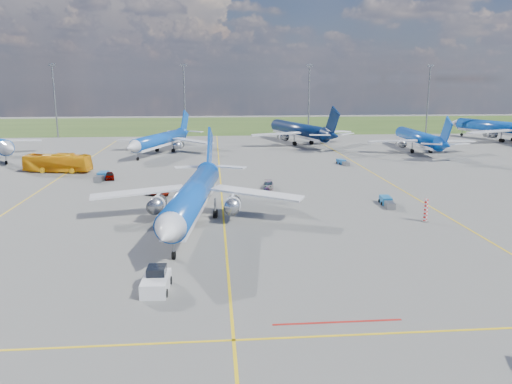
{
  "coord_description": "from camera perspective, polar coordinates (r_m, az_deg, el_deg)",
  "views": [
    {
      "loc": [
        -1.17,
        -52.09,
        18.07
      ],
      "look_at": [
        4.14,
        9.57,
        4.0
      ],
      "focal_mm": 35.0,
      "sensor_mm": 36.0,
      "label": 1
    }
  ],
  "objects": [
    {
      "name": "floodlight_masts",
      "position": [
        162.57,
        -0.99,
        10.86
      ],
      "size": [
        202.2,
        0.5,
        22.7
      ],
      "color": "slate",
      "rests_on": "ground"
    },
    {
      "name": "main_airliner",
      "position": [
        64.65,
        -7.09,
        -3.52
      ],
      "size": [
        34.81,
        43.03,
        10.39
      ],
      "primitive_type": null,
      "rotation": [
        0.0,
        0.0,
        -0.12
      ],
      "color": "#0C44A8",
      "rests_on": "ground"
    },
    {
      "name": "apron_bus",
      "position": [
        106.17,
        -21.74,
        3.1
      ],
      "size": [
        13.59,
        5.47,
        3.69
      ],
      "primitive_type": "imported",
      "rotation": [
        0.0,
        0.0,
        1.39
      ],
      "color": "#F0A10E",
      "rests_on": "ground"
    },
    {
      "name": "service_car_a",
      "position": [
        95.62,
        -16.4,
        1.8
      ],
      "size": [
        2.34,
        4.22,
        1.36
      ],
      "primitive_type": "imported",
      "rotation": [
        0.0,
        0.0,
        0.19
      ],
      "color": "#999999",
      "rests_on": "ground"
    },
    {
      "name": "baggage_tug_e",
      "position": [
        109.32,
        9.89,
        3.35
      ],
      "size": [
        2.04,
        4.63,
        1.01
      ],
      "rotation": [
        0.0,
        0.0,
        0.2
      ],
      "color": "#1A5AA1",
      "rests_on": "ground"
    },
    {
      "name": "warning_post",
      "position": [
        68.0,
        18.82,
        -2.0
      ],
      "size": [
        0.5,
        0.5,
        3.0
      ],
      "primitive_type": "cylinder",
      "color": "red",
      "rests_on": "ground"
    },
    {
      "name": "taxiway_lines",
      "position": [
        81.83,
        -3.86,
        0.02
      ],
      "size": [
        60.25,
        160.0,
        0.02
      ],
      "color": "yellow",
      "rests_on": "ground"
    },
    {
      "name": "service_car_b",
      "position": [
        80.58,
        -11.33,
        0.04
      ],
      "size": [
        4.75,
        4.12,
        1.21
      ],
      "primitive_type": "imported",
      "rotation": [
        0.0,
        0.0,
        0.97
      ],
      "color": "#999999",
      "rests_on": "ground"
    },
    {
      "name": "ground",
      "position": [
        55.15,
        -3.45,
        -6.34
      ],
      "size": [
        400.0,
        400.0,
        0.0
      ],
      "primitive_type": "plane",
      "color": "#5C5C59",
      "rests_on": "ground"
    },
    {
      "name": "bg_jet_n",
      "position": [
        143.23,
        4.88,
        5.51
      ],
      "size": [
        43.61,
        50.37,
        11.19
      ],
      "primitive_type": null,
      "rotation": [
        0.0,
        0.0,
        3.44
      ],
      "color": "#071A40",
      "rests_on": "ground"
    },
    {
      "name": "service_car_c",
      "position": [
        83.97,
        1.4,
        0.79
      ],
      "size": [
        2.23,
        4.31,
        1.19
      ],
      "primitive_type": "imported",
      "rotation": [
        0.0,
        0.0,
        -0.14
      ],
      "color": "#999999",
      "rests_on": "ground"
    },
    {
      "name": "pushback_tug",
      "position": [
        45.06,
        -11.34,
        -9.99
      ],
      "size": [
        2.37,
        5.92,
        1.99
      ],
      "rotation": [
        0.0,
        0.0,
        -0.04
      ],
      "color": "silver",
      "rests_on": "ground"
    },
    {
      "name": "bg_jet_ene",
      "position": [
        166.51,
        26.04,
        5.28
      ],
      "size": [
        45.26,
        50.94,
        11.04
      ],
      "primitive_type": null,
      "rotation": [
        0.0,
        0.0,
        3.51
      ],
      "color": "#0C44A8",
      "rests_on": "ground"
    },
    {
      "name": "baggage_tug_w",
      "position": [
        75.32,
        14.75,
        -1.1
      ],
      "size": [
        1.81,
        5.07,
        1.11
      ],
      "rotation": [
        0.0,
        0.0,
        -0.1
      ],
      "color": "#185B93",
      "rests_on": "ground"
    },
    {
      "name": "bg_jet_ne",
      "position": [
        134.11,
        17.98,
        4.44
      ],
      "size": [
        30.11,
        38.65,
        9.82
      ],
      "primitive_type": null,
      "rotation": [
        0.0,
        0.0,
        3.1
      ],
      "color": "#0C44A8",
      "rests_on": "ground"
    },
    {
      "name": "grass_strip",
      "position": [
        202.9,
        -4.61,
        7.66
      ],
      "size": [
        400.0,
        80.0,
        0.01
      ],
      "primitive_type": "cube",
      "color": "#2D4719",
      "rests_on": "ground"
    },
    {
      "name": "baggage_tug_c",
      "position": [
        95.68,
        -17.21,
        1.7
      ],
      "size": [
        1.73,
        5.69,
        1.26
      ],
      "rotation": [
        0.0,
        0.0,
        -0.04
      ],
      "color": "#17548E",
      "rests_on": "ground"
    },
    {
      "name": "bg_jet_nnw",
      "position": [
        126.83,
        -10.79,
        4.39
      ],
      "size": [
        38.15,
        43.33,
        9.46
      ],
      "primitive_type": null,
      "rotation": [
        0.0,
        0.0,
        -0.35
      ],
      "color": "#0C44A8",
      "rests_on": "ground"
    }
  ]
}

